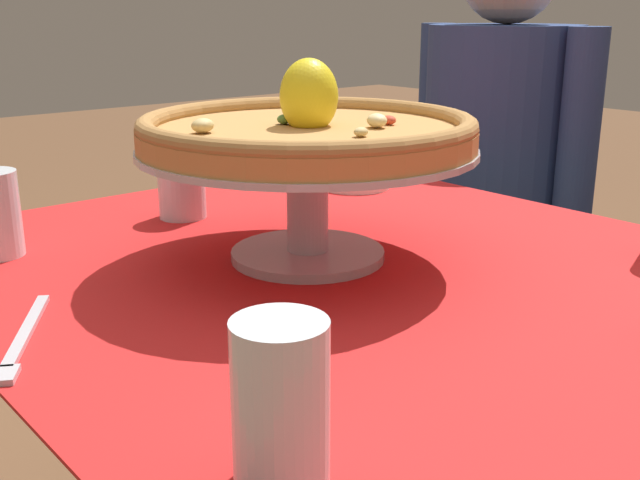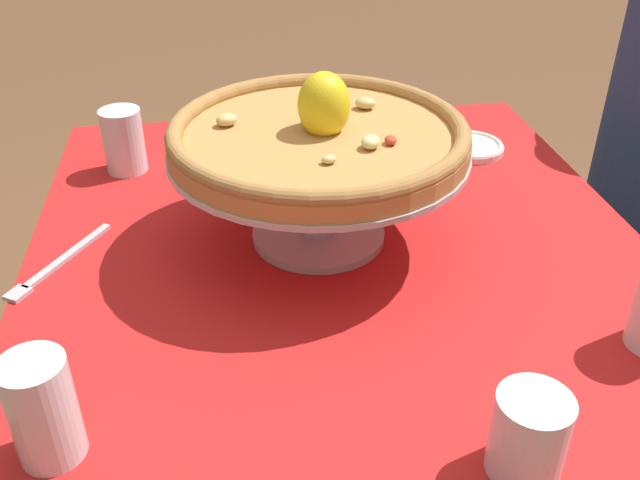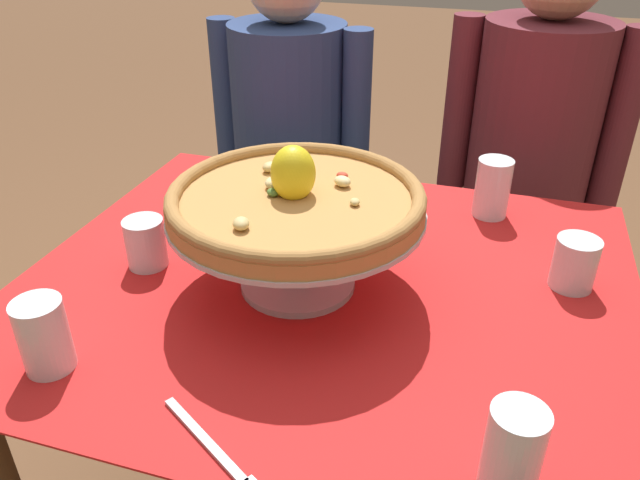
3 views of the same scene
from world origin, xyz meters
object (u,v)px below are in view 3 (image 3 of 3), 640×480
Objects in this scene: pizza_stand at (297,233)px; water_glass_front_left at (45,340)px; dinner_fork at (216,452)px; diner_right at (525,180)px; pizza at (296,198)px; side_plate at (236,186)px; diner_left at (291,164)px; water_glass_front_right at (512,457)px; water_glass_side_left at (146,246)px; water_glass_back_right at (492,192)px; water_glass_side_right at (574,266)px.

pizza_stand is 0.41m from water_glass_front_left.
diner_right is at bearing 73.31° from dinner_fork.
pizza reaches higher than dinner_fork.
pizza is 0.43m from water_glass_front_left.
side_plate is (-0.26, 0.33, -0.09)m from pizza_stand.
pizza_stand is 0.35× the size of diner_left.
water_glass_front_right reaches higher than water_glass_side_left.
side_plate reaches higher than dinner_fork.
pizza is 3.51× the size of water_glass_front_right.
pizza_stand is 3.41× the size of side_plate.
dinner_fork is at bearing -110.48° from water_glass_back_right.
water_glass_front_right is 0.96× the size of side_plate.
diner_right is (0.68, 0.03, 0.02)m from diner_left.
water_glass_side_right is 0.47m from water_glass_front_right.
dinner_fork is (0.28, -0.71, -0.01)m from side_plate.
diner_right is at bearing 51.70° from water_glass_side_left.
diner_left is at bearing 94.29° from side_plate.
water_glass_front_left is at bearing -88.89° from diner_left.
water_glass_front_right is at bearing -25.35° from water_glass_side_left.
diner_right reaches higher than water_glass_back_right.
water_glass_back_right reaches higher than water_glass_side_right.
water_glass_front_left is at bearing -88.24° from water_glass_side_left.
side_plate is at bearing 111.90° from dinner_fork.
diner_left reaches higher than dinner_fork.
water_glass_front_left is (-0.73, -0.44, 0.01)m from water_glass_side_right.
pizza_stand is 0.43m from side_plate.
water_glass_side_right is (0.46, 0.14, -0.13)m from pizza.
water_glass_side_left is at bearing -93.76° from side_plate.
water_glass_back_right is (0.30, 0.37, -0.12)m from pizza.
water_glass_front_right is 0.65× the size of dinner_fork.
water_glass_front_right is at bearing -100.88° from water_glass_side_right.
side_plate is at bearing -175.77° from water_glass_back_right.
side_plate is at bearing -142.10° from diner_right.
water_glass_front_right is 0.10× the size of diner_right.
diner_left is at bearing 91.11° from water_glass_front_left.
water_glass_side_left is 0.48m from dinner_fork.
pizza is 3.37× the size of side_plate.
water_glass_back_right is at bearing 33.36° from water_glass_side_left.
water_glass_front_right is 0.72m from water_glass_side_left.
diner_left is (-0.04, 0.47, -0.14)m from side_plate.
water_glass_side_left reaches higher than side_plate.
water_glass_front_left is (-0.28, -0.30, -0.06)m from pizza_stand.
water_glass_side_left reaches higher than dinner_fork.
water_glass_front_right reaches higher than water_glass_side_right.
pizza is at bearing 131.30° from pizza_stand.
side_plate is (-0.26, 0.33, -0.16)m from pizza.
pizza_stand is 3.56× the size of water_glass_front_right.
water_glass_back_right is 0.10× the size of diner_left.
diner_right reaches higher than water_glass_front_right.
pizza_stand is 4.62× the size of water_glass_side_right.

